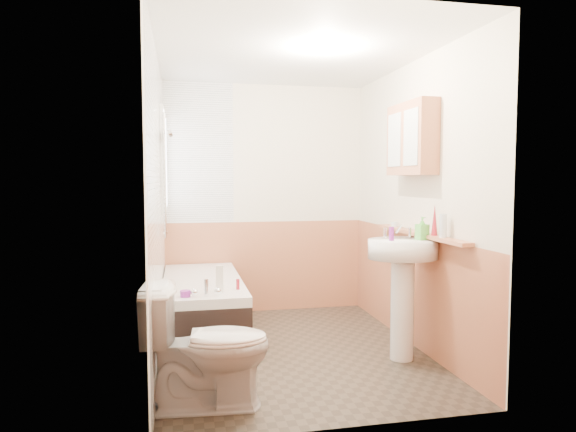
% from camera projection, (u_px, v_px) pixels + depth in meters
% --- Properties ---
extents(floor, '(2.80, 2.80, 0.00)m').
position_uv_depth(floor, '(292.00, 351.00, 4.40)').
color(floor, '#2B251F').
rests_on(floor, ground).
extents(ceiling, '(2.80, 2.80, 0.00)m').
position_uv_depth(ceiling, '(292.00, 54.00, 4.22)').
color(ceiling, white).
rests_on(ceiling, ground).
extents(wall_back, '(2.20, 0.02, 2.50)m').
position_uv_depth(wall_back, '(265.00, 199.00, 5.69)').
color(wall_back, beige).
rests_on(wall_back, ground).
extents(wall_front, '(2.20, 0.02, 2.50)m').
position_uv_depth(wall_front, '(344.00, 218.00, 2.93)').
color(wall_front, beige).
rests_on(wall_front, ground).
extents(wall_left, '(0.02, 2.80, 2.50)m').
position_uv_depth(wall_left, '(156.00, 207.00, 4.08)').
color(wall_left, beige).
rests_on(wall_left, ground).
extents(wall_right, '(0.02, 2.80, 2.50)m').
position_uv_depth(wall_right, '(414.00, 204.00, 4.54)').
color(wall_right, beige).
rests_on(wall_right, ground).
extents(wainscot_right, '(0.01, 2.80, 1.00)m').
position_uv_depth(wainscot_right, '(410.00, 288.00, 4.59)').
color(wainscot_right, '#BE734E').
rests_on(wainscot_right, wall_right).
extents(wainscot_front, '(2.20, 0.01, 1.00)m').
position_uv_depth(wainscot_front, '(341.00, 345.00, 3.01)').
color(wainscot_front, '#BE734E').
rests_on(wainscot_front, wall_front).
extents(wainscot_back, '(2.20, 0.01, 1.00)m').
position_uv_depth(wainscot_back, '(265.00, 266.00, 5.72)').
color(wainscot_back, '#BE734E').
rests_on(wainscot_back, wall_back).
extents(tile_cladding_left, '(0.01, 2.80, 2.50)m').
position_uv_depth(tile_cladding_left, '(158.00, 207.00, 4.09)').
color(tile_cladding_left, white).
rests_on(tile_cladding_left, wall_left).
extents(tile_return_back, '(0.75, 0.01, 1.50)m').
position_uv_depth(tile_return_back, '(198.00, 153.00, 5.48)').
color(tile_return_back, white).
rests_on(tile_return_back, wall_back).
extents(window, '(0.03, 0.79, 0.99)m').
position_uv_depth(window, '(165.00, 161.00, 4.99)').
color(window, white).
rests_on(window, wall_left).
extents(bathtub, '(0.70, 1.69, 0.70)m').
position_uv_depth(bathtub, '(203.00, 307.00, 4.74)').
color(bathtub, black).
rests_on(bathtub, floor).
extents(shower_riser, '(0.10, 0.07, 1.12)m').
position_uv_depth(shower_riser, '(166.00, 164.00, 4.54)').
color(shower_riser, silver).
rests_on(shower_riser, wall_left).
extents(toilet, '(0.85, 0.52, 0.79)m').
position_uv_depth(toilet, '(207.00, 347.00, 3.29)').
color(toilet, white).
rests_on(toilet, floor).
extents(sink, '(0.58, 0.47, 1.11)m').
position_uv_depth(sink, '(403.00, 274.00, 4.15)').
color(sink, white).
rests_on(sink, floor).
extents(pine_shelf, '(0.10, 1.54, 0.03)m').
position_uv_depth(pine_shelf, '(418.00, 234.00, 4.31)').
color(pine_shelf, '#BE734E').
rests_on(pine_shelf, wall_right).
extents(medicine_cabinet, '(0.17, 0.68, 0.61)m').
position_uv_depth(medicine_cabinet, '(411.00, 139.00, 4.35)').
color(medicine_cabinet, '#BE734E').
rests_on(medicine_cabinet, wall_right).
extents(foam_can, '(0.07, 0.07, 0.18)m').
position_uv_depth(foam_can, '(443.00, 226.00, 3.90)').
color(foam_can, silver).
rests_on(foam_can, pine_shelf).
extents(green_bottle, '(0.06, 0.06, 0.25)m').
position_uv_depth(green_bottle, '(435.00, 220.00, 4.03)').
color(green_bottle, maroon).
rests_on(green_bottle, pine_shelf).
extents(black_jar, '(0.07, 0.07, 0.04)m').
position_uv_depth(black_jar, '(395.00, 224.00, 4.78)').
color(black_jar, silver).
rests_on(black_jar, pine_shelf).
extents(soap_bottle, '(0.11, 0.20, 0.09)m').
position_uv_depth(soap_bottle, '(422.00, 235.00, 4.09)').
color(soap_bottle, '#59C647').
rests_on(soap_bottle, sink).
extents(clear_bottle, '(0.05, 0.05, 0.11)m').
position_uv_depth(clear_bottle, '(391.00, 234.00, 4.04)').
color(clear_bottle, purple).
rests_on(clear_bottle, sink).
extents(blue_gel, '(0.06, 0.04, 0.22)m').
position_uv_depth(blue_gel, '(220.00, 279.00, 4.14)').
color(blue_gel, silver).
rests_on(blue_gel, bathtub).
extents(cream_jar, '(0.09, 0.09, 0.05)m').
position_uv_depth(cream_jar, '(185.00, 294.00, 3.99)').
color(cream_jar, purple).
rests_on(cream_jar, bathtub).
extents(orange_bottle, '(0.03, 0.03, 0.09)m').
position_uv_depth(orange_bottle, '(238.00, 284.00, 4.25)').
color(orange_bottle, maroon).
rests_on(orange_bottle, bathtub).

